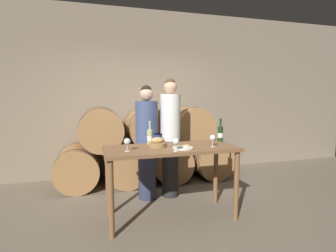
{
  "coord_description": "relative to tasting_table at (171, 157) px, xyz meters",
  "views": [
    {
      "loc": [
        -0.93,
        -3.07,
        1.57
      ],
      "look_at": [
        0.0,
        0.14,
        1.17
      ],
      "focal_mm": 28.0,
      "sensor_mm": 36.0,
      "label": 1
    }
  ],
  "objects": [
    {
      "name": "blue_crock",
      "position": [
        -0.11,
        0.25,
        0.2
      ],
      "size": [
        0.12,
        0.12,
        0.14
      ],
      "color": "navy",
      "rests_on": "tasting_table"
    },
    {
      "name": "wine_glass_left",
      "position": [
        -0.02,
        -0.25,
        0.24
      ],
      "size": [
        0.08,
        0.08,
        0.15
      ],
      "color": "white",
      "rests_on": "tasting_table"
    },
    {
      "name": "bread_basket",
      "position": [
        -0.16,
        0.06,
        0.18
      ],
      "size": [
        0.22,
        0.22,
        0.12
      ],
      "color": "olive",
      "rests_on": "tasting_table"
    },
    {
      "name": "wine_bottle_white",
      "position": [
        -0.21,
        0.26,
        0.23
      ],
      "size": [
        0.08,
        0.08,
        0.31
      ],
      "color": "#ADBC7F",
      "rests_on": "tasting_table"
    },
    {
      "name": "tasting_table",
      "position": [
        0.0,
        0.0,
        0.0
      ],
      "size": [
        1.65,
        0.69,
        0.92
      ],
      "color": "brown",
      "rests_on": "ground_plane"
    },
    {
      "name": "person_left",
      "position": [
        -0.16,
        0.72,
        0.09
      ],
      "size": [
        0.33,
        0.33,
        1.71
      ],
      "color": "#2D334C",
      "rests_on": "ground_plane"
    },
    {
      "name": "person_right",
      "position": [
        0.2,
        0.72,
        0.16
      ],
      "size": [
        0.31,
        0.31,
        1.82
      ],
      "color": "#232326",
      "rests_on": "ground_plane"
    },
    {
      "name": "barrel_stack",
      "position": [
        -0.0,
        1.52,
        -0.16
      ],
      "size": [
        3.14,
        0.9,
        1.36
      ],
      "color": "#9E7042",
      "rests_on": "ground_plane"
    },
    {
      "name": "cheese_plate",
      "position": [
        0.12,
        -0.12,
        0.14
      ],
      "size": [
        0.25,
        0.25,
        0.04
      ],
      "color": "white",
      "rests_on": "tasting_table"
    },
    {
      "name": "wine_glass_far_left",
      "position": [
        -0.56,
        -0.09,
        0.24
      ],
      "size": [
        0.08,
        0.08,
        0.15
      ],
      "color": "white",
      "rests_on": "tasting_table"
    },
    {
      "name": "wine_glass_center",
      "position": [
        0.51,
        -0.12,
        0.24
      ],
      "size": [
        0.08,
        0.08,
        0.15
      ],
      "color": "white",
      "rests_on": "tasting_table"
    },
    {
      "name": "ground_plane",
      "position": [
        0.0,
        0.0,
        -0.79
      ],
      "size": [
        10.0,
        10.0,
        0.0
      ],
      "primitive_type": "plane",
      "color": "#726654"
    },
    {
      "name": "wine_bottle_red",
      "position": [
        0.79,
        0.21,
        0.24
      ],
      "size": [
        0.08,
        0.08,
        0.32
      ],
      "color": "#193819",
      "rests_on": "tasting_table"
    },
    {
      "name": "stone_wall_back",
      "position": [
        0.0,
        2.09,
        0.81
      ],
      "size": [
        10.0,
        0.12,
        3.2
      ],
      "color": "gray",
      "rests_on": "ground_plane"
    }
  ]
}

